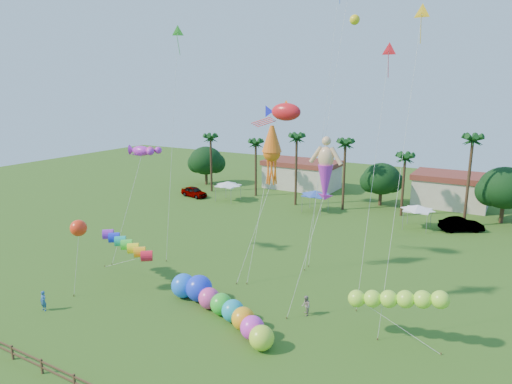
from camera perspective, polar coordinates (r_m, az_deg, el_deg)
The scene contains 20 objects.
ground at distance 32.54m, azimuth -9.39°, elevation -19.26°, with size 160.00×160.00×0.00m, color #285116.
tree_line at distance 67.74m, azimuth 17.29°, elevation 1.44°, with size 69.46×8.91×11.00m.
buildings_row at distance 75.52m, azimuth 13.31°, elevation 1.08°, with size 35.00×7.00×4.00m.
tent_row at distance 63.72m, azimuth 7.22°, elevation -0.18°, with size 31.00×4.00×0.60m.
car_a at distance 73.41m, azimuth -7.75°, elevation 0.02°, with size 1.91×4.76×1.62m, color #4C4C54.
car_b at distance 61.03m, azimuth 24.29°, elevation -3.73°, with size 1.78×5.10×1.68m, color #4C4C54.
spectator_a at distance 40.54m, azimuth -25.05°, elevation -12.23°, with size 0.60×0.39×1.63m, color #2B5C99.
spectator_b at distance 36.45m, azimuth 6.25°, elevation -13.95°, with size 0.77×0.60×1.59m, color gray.
caterpillar_inflatable at distance 35.73m, azimuth -3.84°, elevation -14.25°, with size 10.28×5.96×2.19m.
blue_ball at distance 39.42m, azimuth -9.06°, elevation -11.49°, with size 2.04×2.04×2.04m, color #1C69FC.
rainbow_tube at distance 41.41m, azimuth -15.22°, elevation -7.30°, with size 9.00×4.12×3.68m.
green_worm at distance 33.62m, azimuth 12.48°, elevation -12.87°, with size 9.09×1.90×3.50m.
orange_ball_kite at distance 40.37m, azimuth -21.30°, elevation -4.23°, with size 1.61×1.61×6.60m.
merman_kite at distance 34.73m, azimuth 8.67°, elevation 2.35°, with size 2.57×4.08×13.27m.
fish_kite at distance 42.76m, azimuth 3.77°, elevation 9.95°, with size 4.39×6.72×15.90m.
squid_kite at distance 41.12m, azimuth 1.99°, elevation 4.91°, with size 2.37×5.03×14.01m.
lobster_kite at distance 47.20m, azimuth -14.16°, elevation 5.02°, with size 4.05×5.38×11.71m.
delta_kite_red at distance 37.08m, azimuth 16.23°, elevation 16.07°, with size 1.22×3.71×20.53m.
delta_kite_yellow at distance 33.23m, azimuth 19.93°, elevation 19.52°, with size 1.24×3.52×22.52m.
delta_kite_green at distance 46.66m, azimuth -9.78°, elevation 18.66°, with size 1.20×3.54×22.98m.
Camera 1 is at (17.90, -20.90, 17.36)m, focal length 32.00 mm.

